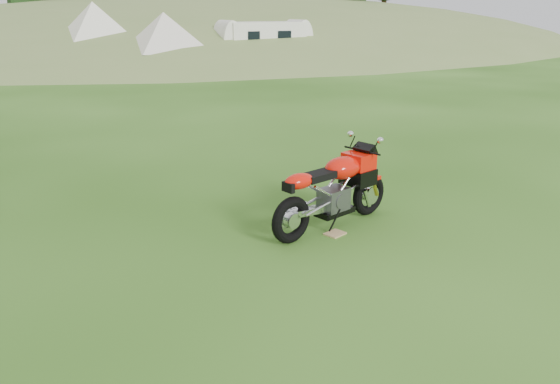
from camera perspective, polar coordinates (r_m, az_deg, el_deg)
ground at (r=6.69m, az=1.67°, el=-5.78°), size 120.00×120.00×0.00m
hillside at (r=52.76m, az=-5.89°, el=15.42°), size 80.00×64.00×8.00m
hedgerow at (r=52.76m, az=-5.89°, el=15.42°), size 36.00×1.20×8.60m
sport_motorcycle at (r=7.11m, az=5.56°, el=0.75°), size 2.00×0.63×1.18m
plywood_board at (r=7.08m, az=5.77°, el=-4.35°), size 0.27×0.23×0.02m
tent_mid at (r=28.94m, az=-18.70°, el=15.02°), size 3.48×3.48×2.92m
tent_right at (r=26.65m, az=-11.92°, el=15.05°), size 3.36×3.36×2.65m
caravan at (r=28.54m, az=-1.77°, el=15.21°), size 5.13×3.15×2.23m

